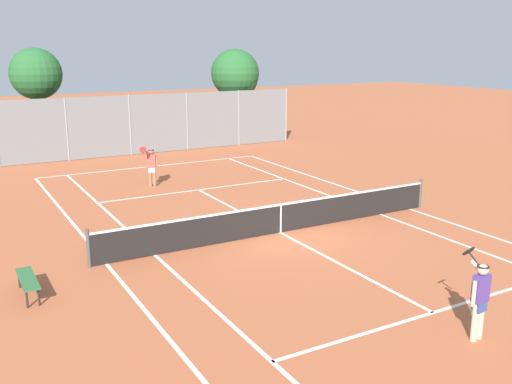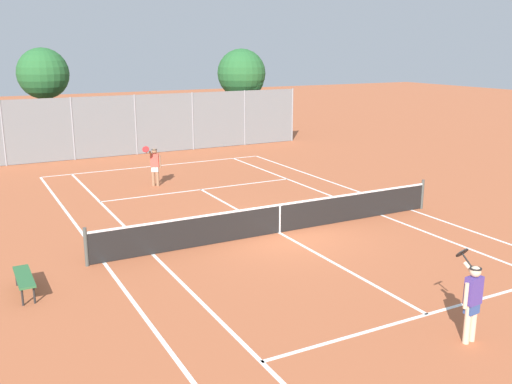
{
  "view_description": "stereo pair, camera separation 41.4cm",
  "coord_description": "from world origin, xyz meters",
  "px_view_note": "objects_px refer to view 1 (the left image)",
  "views": [
    {
      "loc": [
        -9.03,
        -14.52,
        5.67
      ],
      "look_at": [
        -0.04,
        1.5,
        1.0
      ],
      "focal_mm": 40.0,
      "sensor_mm": 36.0,
      "label": 1
    },
    {
      "loc": [
        -8.67,
        -14.72,
        5.67
      ],
      "look_at": [
        -0.04,
        1.5,
        1.0
      ],
      "focal_mm": 40.0,
      "sensor_mm": 36.0,
      "label": 2
    }
  ],
  "objects_px": {
    "tree_behind_right": "(236,75)",
    "tree_behind_left": "(37,75)",
    "tennis_net": "(281,217)",
    "courtside_bench": "(28,280)",
    "player_near_side": "(479,296)",
    "player_far_left": "(152,165)",
    "loose_tennis_ball_1": "(305,209)"
  },
  "relations": [
    {
      "from": "player_near_side",
      "to": "loose_tennis_ball_1",
      "type": "bearing_deg",
      "value": 76.5
    },
    {
      "from": "courtside_bench",
      "to": "tree_behind_right",
      "type": "distance_m",
      "value": 23.88
    },
    {
      "from": "tennis_net",
      "to": "tree_behind_left",
      "type": "bearing_deg",
      "value": 102.47
    },
    {
      "from": "player_near_side",
      "to": "courtside_bench",
      "type": "height_order",
      "value": "player_near_side"
    },
    {
      "from": "tennis_net",
      "to": "tree_behind_right",
      "type": "xyz_separation_m",
      "value": [
        7.34,
        17.11,
        3.51
      ]
    },
    {
      "from": "player_far_left",
      "to": "tree_behind_left",
      "type": "bearing_deg",
      "value": 103.98
    },
    {
      "from": "loose_tennis_ball_1",
      "to": "courtside_bench",
      "type": "relative_size",
      "value": 0.04
    },
    {
      "from": "courtside_bench",
      "to": "tree_behind_left",
      "type": "bearing_deg",
      "value": 79.6
    },
    {
      "from": "player_near_side",
      "to": "player_far_left",
      "type": "xyz_separation_m",
      "value": [
        -1.31,
        15.52,
        0.0
      ]
    },
    {
      "from": "tennis_net",
      "to": "tree_behind_right",
      "type": "distance_m",
      "value": 18.95
    },
    {
      "from": "player_near_side",
      "to": "tree_behind_left",
      "type": "relative_size",
      "value": 0.31
    },
    {
      "from": "loose_tennis_ball_1",
      "to": "courtside_bench",
      "type": "xyz_separation_m",
      "value": [
        -9.75,
        -2.92,
        0.38
      ]
    },
    {
      "from": "player_near_side",
      "to": "courtside_bench",
      "type": "distance_m",
      "value": 9.94
    },
    {
      "from": "player_near_side",
      "to": "tree_behind_right",
      "type": "relative_size",
      "value": 0.32
    },
    {
      "from": "tennis_net",
      "to": "loose_tennis_ball_1",
      "type": "height_order",
      "value": "tennis_net"
    },
    {
      "from": "tree_behind_right",
      "to": "tree_behind_left",
      "type": "bearing_deg",
      "value": 173.86
    },
    {
      "from": "player_far_left",
      "to": "courtside_bench",
      "type": "bearing_deg",
      "value": -124.47
    },
    {
      "from": "player_near_side",
      "to": "tree_behind_left",
      "type": "distance_m",
      "value": 26.49
    },
    {
      "from": "tennis_net",
      "to": "player_near_side",
      "type": "bearing_deg",
      "value": -91.04
    },
    {
      "from": "tree_behind_right",
      "to": "player_far_left",
      "type": "bearing_deg",
      "value": -133.57
    },
    {
      "from": "player_near_side",
      "to": "tree_behind_right",
      "type": "distance_m",
      "value": 26.06
    },
    {
      "from": "tree_behind_left",
      "to": "courtside_bench",
      "type": "bearing_deg",
      "value": -100.4
    },
    {
      "from": "tennis_net",
      "to": "courtside_bench",
      "type": "relative_size",
      "value": 8.0
    },
    {
      "from": "courtside_bench",
      "to": "tree_behind_right",
      "type": "bearing_deg",
      "value": 50.63
    },
    {
      "from": "player_far_left",
      "to": "tree_behind_right",
      "type": "height_order",
      "value": "tree_behind_right"
    },
    {
      "from": "tree_behind_right",
      "to": "player_near_side",
      "type": "bearing_deg",
      "value": -106.81
    },
    {
      "from": "player_far_left",
      "to": "tree_behind_right",
      "type": "distance_m",
      "value": 13.13
    },
    {
      "from": "tennis_net",
      "to": "courtside_bench",
      "type": "distance_m",
      "value": 7.71
    },
    {
      "from": "player_near_side",
      "to": "loose_tennis_ball_1",
      "type": "height_order",
      "value": "player_near_side"
    },
    {
      "from": "loose_tennis_ball_1",
      "to": "tree_behind_left",
      "type": "xyz_separation_m",
      "value": [
        -6.18,
        16.55,
        4.19
      ]
    },
    {
      "from": "loose_tennis_ball_1",
      "to": "tree_behind_right",
      "type": "relative_size",
      "value": 0.01
    },
    {
      "from": "tennis_net",
      "to": "tree_behind_right",
      "type": "bearing_deg",
      "value": 66.77
    }
  ]
}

